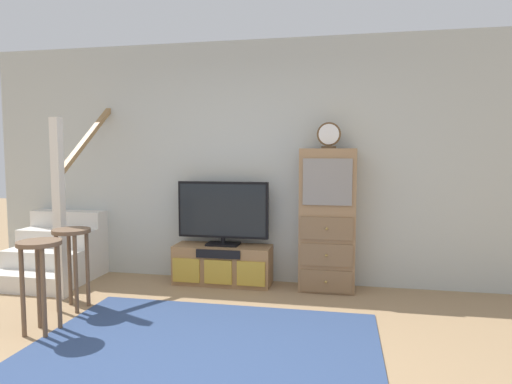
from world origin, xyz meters
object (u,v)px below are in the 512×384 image
object	(u,v)px
television	(223,212)
desk_clock	(329,135)
bar_stool_far	(72,250)
side_cabinet	(327,220)
media_console	(223,265)
bar_stool_near	(40,265)

from	to	relation	value
television	desk_clock	size ratio (longest dim) A/B	3.77
desk_clock	bar_stool_far	world-z (taller)	desk_clock
television	side_cabinet	bearing A→B (deg)	-0.69
bar_stool_far	desk_clock	bearing A→B (deg)	24.20
television	bar_stool_far	xyz separation A→B (m)	(-1.16, -1.06, -0.25)
media_console	bar_stool_far	size ratio (longest dim) A/B	1.44
bar_stool_far	media_console	bearing A→B (deg)	41.98
desk_clock	bar_stool_near	size ratio (longest dim) A/B	0.36
television	bar_stool_far	bearing A→B (deg)	-137.37
television	bar_stool_near	size ratio (longest dim) A/B	1.35
desk_clock	television	bearing A→B (deg)	178.57
desk_clock	bar_stool_near	distance (m)	2.94
media_console	side_cabinet	distance (m)	1.26
bar_stool_near	desk_clock	bearing A→B (deg)	35.69
side_cabinet	media_console	bearing A→B (deg)	-179.49
media_console	bar_stool_near	distance (m)	1.95
desk_clock	side_cabinet	bearing A→B (deg)	104.55
side_cabinet	bar_stool_near	bearing A→B (deg)	-144.01
side_cabinet	bar_stool_far	distance (m)	2.54
media_console	television	size ratio (longest dim) A/B	1.06
bar_stool_near	bar_stool_far	size ratio (longest dim) A/B	1.00
television	side_cabinet	distance (m)	1.15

